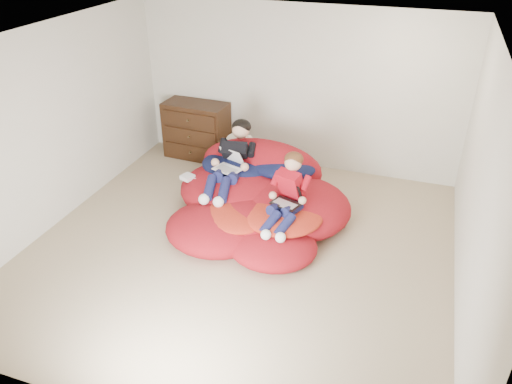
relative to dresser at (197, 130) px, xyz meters
The scene contains 9 objects.
room_shell 2.75m from the dresser, 54.26° to the right, with size 5.10×5.10×2.77m.
dresser is the anchor object (origin of this frame).
beanbag_pile 2.11m from the dresser, 42.54° to the right, with size 2.43×2.34×0.88m.
cream_pillow 1.13m from the dresser, 28.92° to the right, with size 0.46×0.29×0.29m, color silver.
older_boy 1.63m from the dresser, 46.86° to the right, with size 0.43×1.32×0.75m.
younger_boy 2.72m from the dresser, 40.64° to the right, with size 0.42×0.99×0.76m.
laptop_white 1.71m from the dresser, 49.51° to the right, with size 0.41×0.47×0.24m.
laptop_black 2.73m from the dresser, 40.89° to the right, with size 0.40×0.45×0.23m.
power_adapter 1.57m from the dresser, 69.60° to the right, with size 0.16×0.16×0.06m, color silver.
Camera 1 is at (1.82, -4.66, 3.64)m, focal length 35.00 mm.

